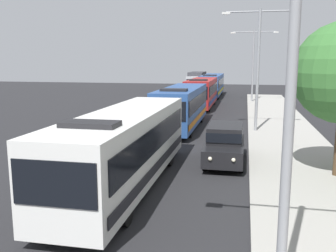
# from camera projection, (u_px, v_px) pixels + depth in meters

# --- Properties ---
(bus_lead) EXTENTS (2.58, 11.64, 3.21)m
(bus_lead) POSITION_uv_depth(u_px,v_px,m) (126.00, 145.00, 14.93)
(bus_lead) COLOR silver
(bus_lead) RESTS_ON ground_plane
(bus_second_in_line) EXTENTS (2.58, 10.78, 3.21)m
(bus_second_in_line) POSITION_uv_depth(u_px,v_px,m) (182.00, 106.00, 27.81)
(bus_second_in_line) COLOR #284C8C
(bus_second_in_line) RESTS_ON ground_plane
(bus_middle) EXTENTS (2.58, 10.44, 3.21)m
(bus_middle) POSITION_uv_depth(u_px,v_px,m) (202.00, 92.00, 40.13)
(bus_middle) COLOR maroon
(bus_middle) RESTS_ON ground_plane
(bus_fourth_in_line) EXTENTS (2.58, 12.25, 3.21)m
(bus_fourth_in_line) POSITION_uv_depth(u_px,v_px,m) (212.00, 85.00, 52.25)
(bus_fourth_in_line) COLOR #284C8C
(bus_fourth_in_line) RESTS_ON ground_plane
(white_suv) EXTENTS (1.86, 4.86, 1.90)m
(white_suv) POSITION_uv_depth(u_px,v_px,m) (225.00, 142.00, 18.50)
(white_suv) COLOR black
(white_suv) RESTS_ON ground_plane
(box_truck_oncoming) EXTENTS (2.35, 8.28, 3.15)m
(box_truck_oncoming) POSITION_uv_depth(u_px,v_px,m) (197.00, 81.00, 61.17)
(box_truck_oncoming) COLOR #B7B7BC
(box_truck_oncoming) RESTS_ON ground_plane
(streetlamp_near) EXTENTS (6.42, 0.28, 7.88)m
(streetlamp_near) POSITION_uv_depth(u_px,v_px,m) (293.00, 60.00, 6.58)
(streetlamp_near) COLOR gray
(streetlamp_near) RESTS_ON sidewalk
(streetlamp_mid) EXTENTS (5.10, 0.28, 8.34)m
(streetlamp_mid) POSITION_uv_depth(u_px,v_px,m) (258.00, 58.00, 25.53)
(streetlamp_mid) COLOR gray
(streetlamp_mid) RESTS_ON sidewalk
(streetlamp_far) EXTENTS (5.49, 0.28, 8.42)m
(streetlamp_far) POSITION_uv_depth(u_px,v_px,m) (253.00, 58.00, 44.49)
(streetlamp_far) COLOR gray
(streetlamp_far) RESTS_ON sidewalk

